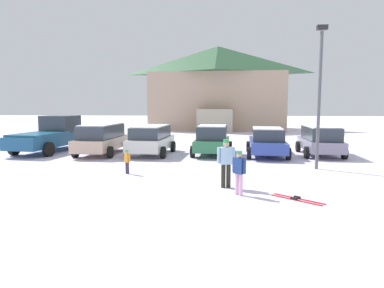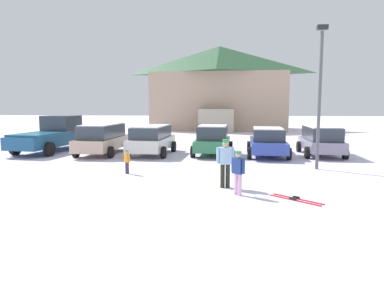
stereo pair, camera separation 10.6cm
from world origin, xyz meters
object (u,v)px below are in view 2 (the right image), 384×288
Objects in this scene: skier_child_in_orange_jacket at (127,160)px; pair_of_skis at (296,199)px; parked_blue_hatchback at (268,141)px; pickup_truck at (53,135)px; parked_grey_wagon at (321,140)px; ski_lodge at (219,88)px; parked_beige_suv at (103,138)px; lamp_post at (320,90)px; skier_teen_in_navy_coat at (238,170)px; skier_adult_in_blue_parka at (225,161)px; parked_silver_wagon at (152,139)px; parked_green_coupe at (213,140)px.

skier_child_in_orange_jacket is 0.68× the size of pair_of_skis.
parked_blue_hatchback is 3.26× the size of pair_of_skis.
parked_grey_wagon is at bearing -1.52° from pickup_truck.
skier_child_in_orange_jacket is (-3.53, -26.23, -4.23)m from ski_lodge.
parked_beige_suv is 0.77× the size of lamp_post.
pickup_truck reaches higher than skier_teen_in_navy_coat.
skier_teen_in_navy_coat is 1.42× the size of skier_child_in_orange_jacket.
ski_lodge is 26.81m from skier_child_in_orange_jacket.
skier_adult_in_blue_parka reaches higher than skier_child_in_orange_jacket.
parked_green_coupe reaches higher than parked_silver_wagon.
skier_teen_in_navy_coat is at bearing -83.36° from parked_green_coupe.
skier_adult_in_blue_parka is (4.11, -7.53, 0.05)m from parked_silver_wagon.
parked_beige_suv reaches higher than skier_child_in_orange_jacket.
pair_of_skis is at bearing -85.02° from ski_lodge.
skier_adult_in_blue_parka is (6.96, -7.47, 0.01)m from parked_beige_suv.
parked_blue_hatchback is at bearing 72.42° from skier_adult_in_blue_parka.
parked_grey_wagon is (3.00, 0.39, 0.09)m from parked_blue_hatchback.
parked_beige_suv is 1.00× the size of parked_blue_hatchback.
parked_grey_wagon is 9.99m from pair_of_skis.
pair_of_skis is (12.51, -9.80, -0.98)m from pickup_truck.
pickup_truck is at bearing 141.92° from pair_of_skis.
parked_beige_suv is 1.09× the size of parked_silver_wagon.
skier_adult_in_blue_parka is at bearing 112.23° from skier_teen_in_navy_coat.
skier_teen_in_navy_coat is at bearing -119.24° from parked_grey_wagon.
skier_teen_in_navy_coat is at bearing -62.04° from parked_silver_wagon.
parked_beige_suv is (-6.48, -20.79, -3.85)m from ski_lodge.
parked_silver_wagon reaches higher than skier_teen_in_navy_coat.
pair_of_skis is (2.10, -1.35, -0.92)m from skier_adult_in_blue_parka.
pair_of_skis is (2.58, -29.61, -4.77)m from ski_lodge.
parked_beige_suv is at bearing 118.47° from skier_child_in_orange_jacket.
parked_beige_suv reaches higher than parked_silver_wagon.
parked_grey_wagon is at bearing 3.06° from parked_silver_wagon.
parked_blue_hatchback is (9.38, 0.17, -0.13)m from parked_beige_suv.
parked_silver_wagon is 0.73× the size of pickup_truck.
pair_of_skis is (6.10, -3.37, -0.54)m from skier_child_in_orange_jacket.
skier_adult_in_blue_parka is at bearing -47.04° from parked_beige_suv.
skier_teen_in_navy_coat is 0.97× the size of pair_of_skis.
parked_beige_suv is 6.21m from skier_child_in_orange_jacket.
skier_child_in_orange_jacket is (-3.38, -5.77, -0.28)m from parked_green_coupe.
parked_silver_wagon is at bearing 155.31° from lamp_post.
parked_grey_wagon is (5.90, -20.22, -3.89)m from ski_lodge.
parked_beige_suv is 1.12× the size of parked_grey_wagon.
parked_silver_wagon is 2.62× the size of skier_adult_in_blue_parka.
skier_adult_in_blue_parka reaches higher than parked_blue_hatchback.
ski_lodge is 3.58× the size of parked_silver_wagon.
parked_beige_suv is at bearing -178.87° from parked_silver_wagon.
parked_green_coupe is 2.82× the size of pair_of_skis.
pickup_truck is (-9.94, -19.80, -3.79)m from ski_lodge.
parked_green_coupe reaches higher than parked_blue_hatchback.
parked_blue_hatchback is at bearing 113.05° from lamp_post.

